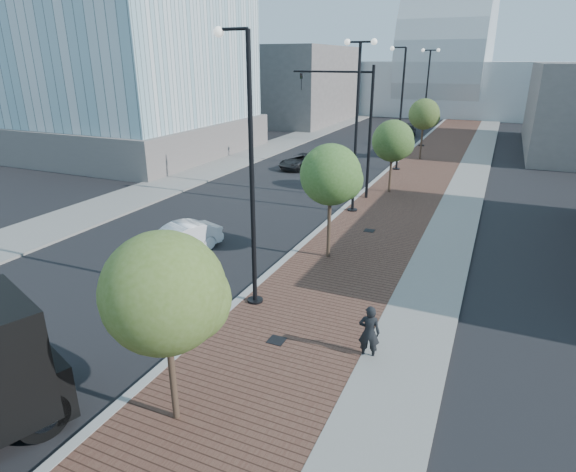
% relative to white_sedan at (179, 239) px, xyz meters
% --- Properties ---
extents(sidewalk, '(7.00, 140.00, 0.12)m').
position_rel_white_sedan_xyz_m(sidewalk, '(8.31, 27.09, -0.60)').
color(sidewalk, '#4C2D23').
rests_on(sidewalk, ground).
extents(concrete_strip, '(2.40, 140.00, 0.13)m').
position_rel_white_sedan_xyz_m(concrete_strip, '(11.01, 27.09, -0.60)').
color(concrete_strip, slate).
rests_on(concrete_strip, ground).
extents(curb, '(0.30, 140.00, 0.14)m').
position_rel_white_sedan_xyz_m(curb, '(4.81, 27.09, -0.59)').
color(curb, gray).
rests_on(curb, ground).
extents(west_sidewalk, '(4.00, 140.00, 0.12)m').
position_rel_white_sedan_xyz_m(west_sidewalk, '(-8.19, 27.09, -0.60)').
color(west_sidewalk, slate).
rests_on(west_sidewalk, ground).
extents(white_sedan, '(2.73, 4.25, 1.32)m').
position_rel_white_sedan_xyz_m(white_sedan, '(0.00, 0.00, 0.00)').
color(white_sedan, white).
rests_on(white_sedan, ground).
extents(dark_car_mid, '(3.31, 4.61, 1.17)m').
position_rel_white_sedan_xyz_m(dark_car_mid, '(-1.73, 18.77, -0.08)').
color(dark_car_mid, black).
rests_on(dark_car_mid, ground).
extents(dark_car_far, '(2.25, 4.25, 1.17)m').
position_rel_white_sedan_xyz_m(dark_car_far, '(2.71, 40.44, -0.07)').
color(dark_car_far, black).
rests_on(dark_car_far, ground).
extents(pedestrian, '(0.68, 0.50, 1.71)m').
position_rel_white_sedan_xyz_m(pedestrian, '(9.97, -4.47, 0.19)').
color(pedestrian, black).
rests_on(pedestrian, ground).
extents(streetlight_1, '(1.44, 0.56, 9.21)m').
position_rel_white_sedan_xyz_m(streetlight_1, '(5.30, -2.91, 3.68)').
color(streetlight_1, black).
rests_on(streetlight_1, ground).
extents(streetlight_2, '(1.72, 0.56, 9.28)m').
position_rel_white_sedan_xyz_m(streetlight_2, '(5.41, 9.09, 4.16)').
color(streetlight_2, black).
rests_on(streetlight_2, ground).
extents(streetlight_3, '(1.44, 0.56, 9.21)m').
position_rel_white_sedan_xyz_m(streetlight_3, '(5.30, 21.09, 3.68)').
color(streetlight_3, black).
rests_on(streetlight_3, ground).
extents(streetlight_4, '(1.72, 0.56, 9.28)m').
position_rel_white_sedan_xyz_m(streetlight_4, '(5.41, 33.09, 4.16)').
color(streetlight_4, black).
rests_on(streetlight_4, ground).
extents(traffic_mast, '(5.09, 0.20, 8.00)m').
position_rel_white_sedan_xyz_m(traffic_mast, '(4.51, 12.09, 4.32)').
color(traffic_mast, black).
rests_on(traffic_mast, ground).
extents(tree_0, '(2.77, 2.77, 4.87)m').
position_rel_white_sedan_xyz_m(tree_0, '(6.45, -8.88, 2.81)').
color(tree_0, '#382619').
rests_on(tree_0, ground).
extents(tree_1, '(2.59, 2.57, 5.07)m').
position_rel_white_sedan_xyz_m(tree_1, '(6.45, 2.12, 3.11)').
color(tree_1, '#382619').
rests_on(tree_1, ground).
extents(tree_2, '(2.64, 2.64, 4.76)m').
position_rel_white_sedan_xyz_m(tree_2, '(6.45, 14.12, 2.76)').
color(tree_2, '#382619').
rests_on(tree_2, ground).
extents(tree_3, '(2.60, 2.59, 5.24)m').
position_rel_white_sedan_xyz_m(tree_3, '(6.45, 26.12, 3.27)').
color(tree_3, '#382619').
rests_on(tree_3, ground).
extents(tower_podium, '(19.00, 19.00, 3.00)m').
position_rel_white_sedan_xyz_m(tower_podium, '(-19.19, 19.09, 0.84)').
color(tower_podium, '#68615E').
rests_on(tower_podium, ground).
extents(convention_center, '(50.00, 30.00, 50.00)m').
position_rel_white_sedan_xyz_m(convention_center, '(2.81, 72.09, 5.34)').
color(convention_center, '#AFB7BA').
rests_on(convention_center, ground).
extents(commercial_block_nw, '(14.00, 20.00, 10.00)m').
position_rel_white_sedan_xyz_m(commercial_block_nw, '(-15.19, 47.09, 4.34)').
color(commercial_block_nw, '#615A57').
rests_on(commercial_block_nw, ground).
extents(utility_cover_1, '(0.50, 0.50, 0.02)m').
position_rel_white_sedan_xyz_m(utility_cover_1, '(7.21, -4.91, -0.53)').
color(utility_cover_1, black).
rests_on(utility_cover_1, sidewalk).
extents(utility_cover_2, '(0.50, 0.50, 0.02)m').
position_rel_white_sedan_xyz_m(utility_cover_2, '(7.21, 6.09, -0.53)').
color(utility_cover_2, black).
rests_on(utility_cover_2, sidewalk).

